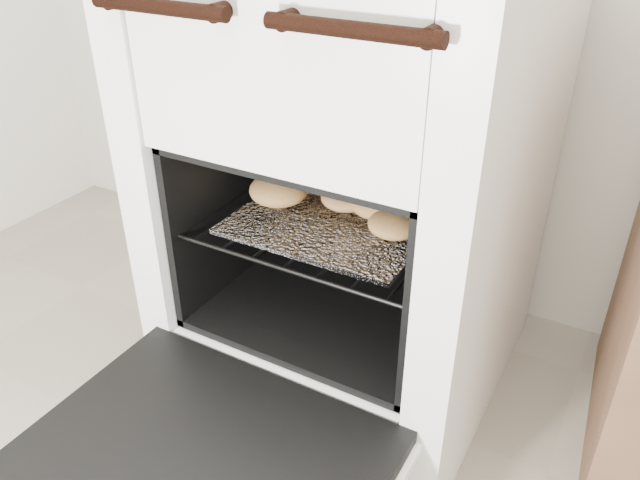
{
  "coord_description": "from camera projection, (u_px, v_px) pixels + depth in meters",
  "views": [
    {
      "loc": [
        0.35,
        0.08,
        1.04
      ],
      "look_at": [
        -0.16,
        0.97,
        0.44
      ],
      "focal_mm": 35.0,
      "sensor_mm": 36.0,
      "label": 1
    }
  ],
  "objects": [
    {
      "name": "oven_rack",
      "position": [
        342.0,
        217.0,
        1.25
      ],
      "size": [
        0.48,
        0.46,
        0.01
      ],
      "color": "black",
      "rests_on": "stove"
    },
    {
      "name": "stove",
      "position": [
        358.0,
        183.0,
        1.28
      ],
      "size": [
        0.66,
        0.74,
        1.01
      ],
      "color": "white",
      "rests_on": "ground"
    },
    {
      "name": "baked_rolls",
      "position": [
        338.0,
        196.0,
        1.25
      ],
      "size": [
        0.41,
        0.25,
        0.06
      ],
      "color": "tan",
      "rests_on": "foil_sheet"
    },
    {
      "name": "oven_door",
      "position": [
        199.0,
        466.0,
        1.0
      ],
      "size": [
        0.59,
        0.46,
        0.04
      ],
      "color": "black",
      "rests_on": "stove"
    },
    {
      "name": "foil_sheet",
      "position": [
        336.0,
        219.0,
        1.23
      ],
      "size": [
        0.37,
        0.33,
        0.01
      ],
      "primitive_type": "cube",
      "color": "white",
      "rests_on": "oven_rack"
    }
  ]
}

